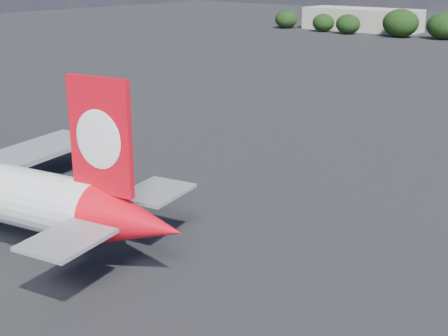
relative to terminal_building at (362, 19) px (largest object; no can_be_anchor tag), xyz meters
The scene contains 2 objects.
ground 147.19m from the terminal_building, 63.78° to the right, with size 500.00×500.00×0.00m, color black.
terminal_building is the anchor object (origin of this frame).
Camera 1 is at (44.58, -23.04, 22.65)m, focal length 50.00 mm.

